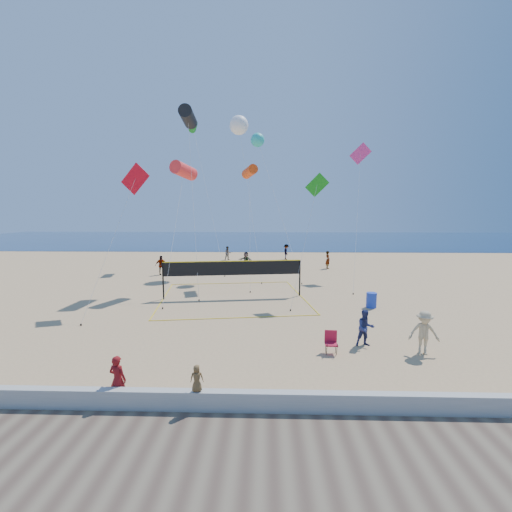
{
  "coord_description": "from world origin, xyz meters",
  "views": [
    {
      "loc": [
        1.39,
        -12.38,
        5.8
      ],
      "look_at": [
        0.95,
        2.0,
        3.95
      ],
      "focal_mm": 24.0,
      "sensor_mm": 36.0,
      "label": 1
    }
  ],
  "objects_px": {
    "camp_chair": "(331,341)",
    "woman": "(118,379)",
    "volleyball_net": "(233,272)",
    "trash_barrel": "(371,300)"
  },
  "relations": [
    {
      "from": "woman",
      "to": "camp_chair",
      "type": "relative_size",
      "value": 1.45
    },
    {
      "from": "trash_barrel",
      "to": "volleyball_net",
      "type": "xyz_separation_m",
      "value": [
        -8.71,
        2.22,
        1.29
      ]
    },
    {
      "from": "camp_chair",
      "to": "volleyball_net",
      "type": "xyz_separation_m",
      "value": [
        -4.95,
        9.16,
        1.22
      ]
    },
    {
      "from": "woman",
      "to": "volleyball_net",
      "type": "height_order",
      "value": "volleyball_net"
    },
    {
      "from": "trash_barrel",
      "to": "volleyball_net",
      "type": "relative_size",
      "value": 0.09
    },
    {
      "from": "woman",
      "to": "camp_chair",
      "type": "bearing_deg",
      "value": -138.62
    },
    {
      "from": "woman",
      "to": "camp_chair",
      "type": "xyz_separation_m",
      "value": [
        7.19,
        3.96,
        -0.23
      ]
    },
    {
      "from": "woman",
      "to": "trash_barrel",
      "type": "distance_m",
      "value": 15.44
    },
    {
      "from": "woman",
      "to": "volleyball_net",
      "type": "distance_m",
      "value": 13.34
    },
    {
      "from": "camp_chair",
      "to": "woman",
      "type": "bearing_deg",
      "value": -148.31
    }
  ]
}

